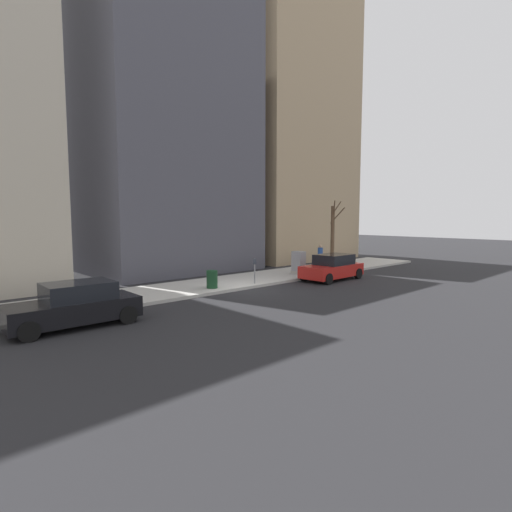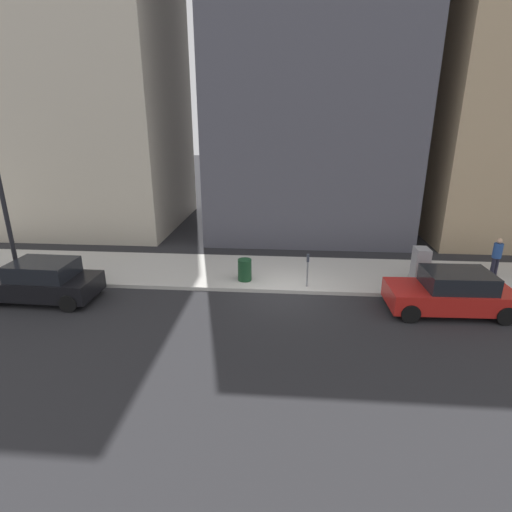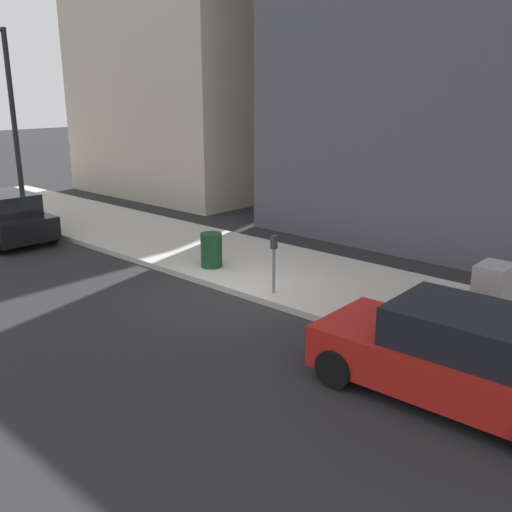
% 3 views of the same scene
% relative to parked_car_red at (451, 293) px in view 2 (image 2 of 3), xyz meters
% --- Properties ---
extents(ground_plane, '(120.00, 120.00, 0.00)m').
position_rel_parked_car_red_xyz_m(ground_plane, '(1.05, 5.81, -0.74)').
color(ground_plane, '#232326').
extents(sidewalk, '(4.00, 36.00, 0.15)m').
position_rel_parked_car_red_xyz_m(sidewalk, '(3.05, 5.81, -0.66)').
color(sidewalk, '#B2AFA8').
rests_on(sidewalk, ground).
extents(parked_car_red, '(2.02, 4.25, 1.52)m').
position_rel_parked_car_red_xyz_m(parked_car_red, '(0.00, 0.00, 0.00)').
color(parked_car_red, red).
rests_on(parked_car_red, ground).
extents(parked_car_black, '(2.01, 4.24, 1.52)m').
position_rel_parked_car_red_xyz_m(parked_car_black, '(-0.19, 14.83, 0.00)').
color(parked_car_black, black).
rests_on(parked_car_black, ground).
extents(parking_meter, '(0.14, 0.10, 1.35)m').
position_rel_parked_car_red_xyz_m(parking_meter, '(1.50, 4.92, 0.24)').
color(parking_meter, slate).
rests_on(parking_meter, sidewalk).
extents(utility_box, '(0.83, 0.61, 1.43)m').
position_rel_parked_car_red_xyz_m(utility_box, '(2.35, 0.36, 0.11)').
color(utility_box, '#A8A399').
rests_on(utility_box, sidewalk).
extents(trash_bin, '(0.56, 0.56, 0.90)m').
position_rel_parked_car_red_xyz_m(trash_bin, '(1.95, 7.44, -0.14)').
color(trash_bin, '#14381E').
rests_on(trash_bin, sidewalk).
extents(pedestrian_near_meter, '(0.36, 0.36, 1.66)m').
position_rel_parked_car_red_xyz_m(pedestrian_near_meter, '(3.24, -2.98, 0.35)').
color(pedestrian_near_meter, '#1E1E2D').
rests_on(pedestrian_near_meter, sidewalk).
extents(office_block_center, '(10.91, 10.91, 23.74)m').
position_rel_parked_car_red_xyz_m(office_block_center, '(12.00, 4.69, 11.13)').
color(office_block_center, '#4C4C56').
rests_on(office_block_center, ground).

